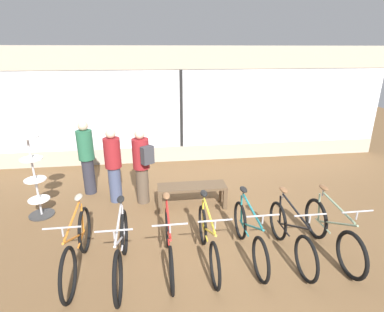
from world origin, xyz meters
name	(u,v)px	position (x,y,z in m)	size (l,w,h in m)	color
ground_plane	(207,246)	(0.00, 0.00, 0.00)	(24.00, 24.00, 0.00)	brown
shop_back_wall	(181,105)	(0.00, 4.13, 1.64)	(12.00, 0.08, 3.20)	#B2A893
bicycle_far_left	(77,247)	(-1.97, -0.31, 0.40)	(0.46, 1.77, 1.05)	black
bicycle_left	(121,250)	(-1.33, -0.44, 0.39)	(0.46, 1.74, 1.04)	black
bicycle_center_left	(169,243)	(-0.64, -0.35, 0.38)	(0.46, 1.67, 1.01)	black
bicycle_center	(208,240)	(-0.05, -0.34, 0.37)	(0.46, 1.67, 1.01)	black
bicycle_center_right	(249,235)	(0.62, -0.30, 0.37)	(0.46, 1.68, 1.01)	black
bicycle_right	(290,235)	(1.26, -0.39, 0.37)	(0.46, 1.66, 1.01)	black
bicycle_far_right	(332,233)	(1.92, -0.43, 0.38)	(0.46, 1.68, 1.03)	black
accessory_rack	(36,183)	(-3.07, 1.42, 0.70)	(0.48, 0.48, 1.72)	#333333
display_bench	(192,189)	(-0.07, 1.37, 0.39)	(1.40, 0.44, 0.48)	brown
customer_near_rack	(113,164)	(-1.66, 1.84, 0.84)	(0.40, 0.40, 1.61)	#424C6B
customer_by_window	(142,164)	(-1.06, 1.70, 0.87)	(0.51, 0.56, 1.61)	brown
customer_mid_floor	(87,156)	(-2.28, 2.32, 0.88)	(0.47, 0.47, 1.68)	#2D2D38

